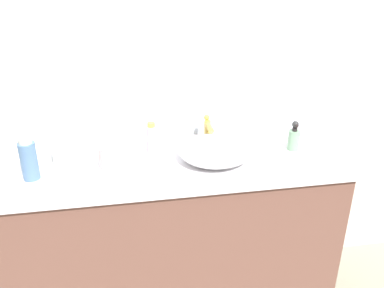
% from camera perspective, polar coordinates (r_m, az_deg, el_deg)
% --- Properties ---
extents(bathroom_wall_rear, '(6.00, 0.06, 2.60)m').
position_cam_1_polar(bathroom_wall_rear, '(2.09, -3.80, 11.39)').
color(bathroom_wall_rear, silver).
rests_on(bathroom_wall_rear, ground).
extents(vanity_counter, '(1.67, 0.54, 0.91)m').
position_cam_1_polar(vanity_counter, '(2.18, -2.90, -12.78)').
color(vanity_counter, brown).
rests_on(vanity_counter, ground).
extents(wall_mirror_panel, '(1.62, 0.01, 1.27)m').
position_cam_1_polar(wall_mirror_panel, '(2.00, -4.63, 18.02)').
color(wall_mirror_panel, '#B2BCC6').
rests_on(wall_mirror_panel, vanity_counter).
extents(sink_basin, '(0.34, 0.32, 0.10)m').
position_cam_1_polar(sink_basin, '(1.90, 3.27, -0.87)').
color(sink_basin, silver).
rests_on(sink_basin, vanity_counter).
extents(faucet, '(0.03, 0.13, 0.15)m').
position_cam_1_polar(faucet, '(2.04, 2.21, 2.06)').
color(faucet, gold).
rests_on(faucet, vanity_counter).
extents(soap_dispenser, '(0.06, 0.06, 0.15)m').
position_cam_1_polar(soap_dispenser, '(2.06, 13.91, 0.79)').
color(soap_dispenser, '#79A581').
rests_on(soap_dispenser, vanity_counter).
extents(lotion_bottle, '(0.07, 0.07, 0.19)m').
position_cam_1_polar(lotion_bottle, '(1.86, -21.66, -1.99)').
color(lotion_bottle, '#4F729D').
rests_on(lotion_bottle, vanity_counter).
extents(perfume_bottle, '(0.05, 0.05, 0.15)m').
position_cam_1_polar(perfume_bottle, '(1.98, -5.59, 0.79)').
color(perfume_bottle, '#C6ADC7').
rests_on(perfume_bottle, vanity_counter).
extents(spray_can, '(0.07, 0.07, 0.13)m').
position_cam_1_polar(spray_can, '(1.87, -11.64, -1.60)').
color(spray_can, '#D8A1A4').
rests_on(spray_can, vanity_counter).
extents(tissue_box, '(0.14, 0.14, 0.15)m').
position_cam_1_polar(tissue_box, '(1.98, -16.79, -0.45)').
color(tissue_box, '#B0CEBD').
rests_on(tissue_box, vanity_counter).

